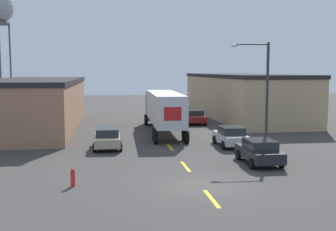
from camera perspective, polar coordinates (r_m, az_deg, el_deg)
ground_plane at (r=21.63m, az=4.52°, el=-9.48°), size 160.00×160.00×0.00m
road_centerline at (r=25.76m, az=2.39°, el=-6.91°), size 0.20×15.76×0.01m
warehouse_left at (r=45.73m, az=-17.58°, el=1.66°), size 8.79×26.82×4.94m
warehouse_right at (r=53.95m, az=9.78°, el=2.72°), size 8.52×28.12×5.36m
semi_truck at (r=39.48m, az=-0.68°, el=1.08°), size 3.09×14.41×3.81m
parked_car_right_far at (r=45.93m, az=3.58°, el=-0.15°), size 2.08×4.19×1.55m
parked_car_right_near at (r=26.92m, az=12.26°, el=-4.74°), size 2.08×4.19×1.55m
parked_car_right_mid at (r=32.65m, az=8.51°, el=-2.77°), size 2.08×4.19×1.55m
parked_car_left_far at (r=31.70m, az=-8.20°, el=-3.03°), size 2.08×4.19×1.55m
street_lamp at (r=31.25m, az=12.69°, el=3.73°), size 2.89×0.32×7.82m
fire_hydrant at (r=21.87m, az=-12.77°, el=-8.20°), size 0.22×0.22×0.92m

